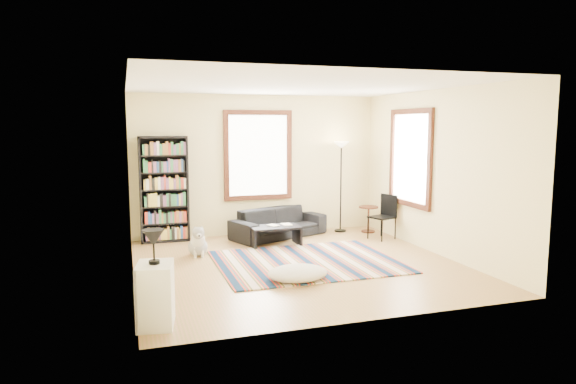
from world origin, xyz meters
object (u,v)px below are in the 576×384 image
object	(u,v)px
coffee_table	(275,236)
white_cabinet	(155,295)
floor_lamp	(341,187)
side_table	(368,219)
sofa	(279,223)
bookshelf	(164,189)
dog	(198,241)
floor_cushion	(298,273)
folding_chair	(382,217)

from	to	relation	value
coffee_table	white_cabinet	bearing A→B (deg)	-125.43
white_cabinet	floor_lamp	bearing A→B (deg)	54.93
side_table	white_cabinet	distance (m)	5.91
sofa	bookshelf	xyz separation A→B (m)	(-2.17, 0.27, 0.72)
bookshelf	sofa	bearing A→B (deg)	-7.09
bookshelf	side_table	size ratio (longest dim) A/B	3.70
sofa	white_cabinet	bearing A→B (deg)	-145.22
side_table	bookshelf	bearing A→B (deg)	174.31
white_cabinet	dog	size ratio (longest dim) A/B	1.35
coffee_table	floor_cushion	xyz separation A→B (m)	(-0.30, -2.18, -0.07)
dog	floor_cushion	bearing A→B (deg)	-55.86
coffee_table	sofa	bearing A→B (deg)	68.34
coffee_table	side_table	xyz separation A→B (m)	(2.18, 0.56, 0.09)
floor_cushion	white_cabinet	world-z (taller)	white_cabinet
folding_chair	white_cabinet	distance (m)	5.45
floor_cushion	side_table	world-z (taller)	side_table
floor_lamp	dog	bearing A→B (deg)	-160.41
sofa	floor_lamp	xyz separation A→B (m)	(1.37, 0.10, 0.65)
sofa	side_table	world-z (taller)	sofa
folding_chair	sofa	bearing A→B (deg)	136.34
folding_chair	white_cabinet	size ratio (longest dim) A/B	1.23
floor_cushion	folding_chair	distance (m)	3.20
bookshelf	white_cabinet	bearing A→B (deg)	-95.77
coffee_table	white_cabinet	distance (m)	4.01
floor_cushion	side_table	distance (m)	3.69
floor_cushion	white_cabinet	bearing A→B (deg)	-151.67
sofa	coffee_table	bearing A→B (deg)	-133.60
sofa	bookshelf	size ratio (longest dim) A/B	0.97
side_table	folding_chair	xyz separation A→B (m)	(-0.05, -0.67, 0.16)
sofa	floor_cushion	bearing A→B (deg)	-123.32
folding_chair	dog	bearing A→B (deg)	163.09
sofa	side_table	bearing A→B (deg)	-26.03
coffee_table	dog	xyz separation A→B (m)	(-1.46, -0.31, 0.08)
floor_lamp	white_cabinet	size ratio (longest dim) A/B	2.66
floor_cushion	coffee_table	bearing A→B (deg)	82.11
sofa	floor_lamp	world-z (taller)	floor_lamp
coffee_table	white_cabinet	xyz separation A→B (m)	(-2.32, -3.27, 0.17)
coffee_table	dog	size ratio (longest dim) A/B	1.74
bookshelf	floor_lamp	bearing A→B (deg)	-2.74
sofa	floor_cushion	distance (m)	2.93
bookshelf	white_cabinet	size ratio (longest dim) A/B	2.86
sofa	bookshelf	distance (m)	2.30
sofa	coffee_table	size ratio (longest dim) A/B	2.15
sofa	dog	bearing A→B (deg)	-171.82
folding_chair	dog	xyz separation A→B (m)	(-3.59, -0.20, -0.17)
floor_cushion	dog	world-z (taller)	dog
coffee_table	white_cabinet	size ratio (longest dim) A/B	1.29
floor_lamp	dog	size ratio (longest dim) A/B	3.59
bookshelf	white_cabinet	world-z (taller)	bookshelf
floor_cushion	folding_chair	bearing A→B (deg)	40.36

